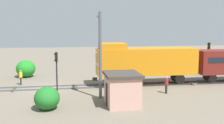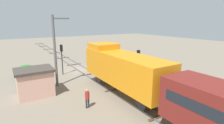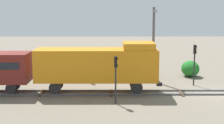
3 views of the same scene
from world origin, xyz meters
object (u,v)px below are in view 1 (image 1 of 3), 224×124
object	(u,v)px
traffic_signal_far	(209,53)
relay_hut	(122,89)
locomotive	(145,61)
worker_near_track	(21,76)
catenary_mast	(100,53)
traffic_signal_mid	(125,57)
worker_by_signal	(166,83)
traffic_signal_near	(56,66)

from	to	relation	value
traffic_signal_far	relay_hut	xyz separation A→B (m)	(11.10, -13.71, -1.71)
locomotive	worker_near_track	world-z (taller)	locomotive
worker_near_track	catenary_mast	distance (m)	11.43
worker_near_track	catenary_mast	xyz separation A→B (m)	(7.34, 8.15, 3.20)
traffic_signal_mid	worker_by_signal	size ratio (longest dim) A/B	2.34
traffic_signal_far	worker_by_signal	distance (m)	11.78
worker_near_track	relay_hut	distance (m)	13.85
catenary_mast	locomotive	bearing A→B (deg)	131.29
traffic_signal_far	relay_hut	world-z (taller)	traffic_signal_far
traffic_signal_near	traffic_signal_far	xyz separation A→B (m)	(-6.80, 19.20, 0.22)
locomotive	traffic_signal_mid	size ratio (longest dim) A/B	2.91
traffic_signal_far	worker_by_signal	world-z (taller)	traffic_signal_far
locomotive	traffic_signal_far	distance (m)	10.27
traffic_signal_near	worker_by_signal	world-z (taller)	traffic_signal_near
traffic_signal_near	relay_hut	size ratio (longest dim) A/B	1.19
traffic_signal_far	worker_near_track	bearing A→B (deg)	-87.06
traffic_signal_mid	worker_by_signal	distance (m)	8.21
relay_hut	traffic_signal_near	bearing A→B (deg)	-128.04
worker_by_signal	relay_hut	world-z (taller)	relay_hut
worker_near_track	relay_hut	bearing A→B (deg)	1.81
catenary_mast	worker_by_signal	bearing A→B (deg)	96.33
worker_by_signal	catenary_mast	world-z (taller)	catenary_mast
traffic_signal_far	worker_by_signal	size ratio (longest dim) A/B	2.64
locomotive	catenary_mast	size ratio (longest dim) A/B	1.47
traffic_signal_near	worker_by_signal	xyz separation A→B (m)	(1.00, 10.62, -1.89)
traffic_signal_near	catenary_mast	size ratio (longest dim) A/B	0.53
worker_near_track	catenary_mast	bearing A→B (deg)	5.47
relay_hut	worker_by_signal	bearing A→B (deg)	122.76
traffic_signal_far	worker_near_track	xyz separation A→B (m)	(1.20, -23.38, -2.11)
worker_by_signal	worker_near_track	bearing A→B (deg)	-110.78
relay_hut	locomotive	bearing A→B (deg)	151.35
locomotive	catenary_mast	bearing A→B (deg)	-48.71
relay_hut	worker_near_track	bearing A→B (deg)	-135.65
locomotive	traffic_signal_near	world-z (taller)	locomotive
traffic_signal_mid	catenary_mast	bearing A→B (deg)	-26.17
locomotive	traffic_signal_mid	distance (m)	3.73
traffic_signal_near	relay_hut	world-z (taller)	traffic_signal_near
worker_near_track	worker_by_signal	size ratio (longest dim) A/B	1.00
locomotive	catenary_mast	world-z (taller)	catenary_mast
traffic_signal_mid	traffic_signal_near	bearing A→B (deg)	-50.72
worker_near_track	worker_by_signal	bearing A→B (deg)	23.44
worker_by_signal	catenary_mast	xyz separation A→B (m)	(0.74, -6.65, 3.20)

